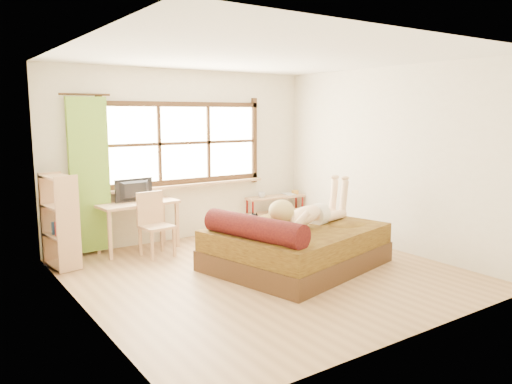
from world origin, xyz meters
TOP-DOWN VIEW (x-y plane):
  - floor at (0.00, 0.00)m, footprint 4.50×4.50m
  - ceiling at (0.00, 0.00)m, footprint 4.50×4.50m
  - wall_back at (0.00, 2.25)m, footprint 4.50×0.00m
  - wall_front at (0.00, -2.25)m, footprint 4.50×0.00m
  - wall_left at (-2.25, 0.00)m, footprint 0.00×4.50m
  - wall_right at (2.25, 0.00)m, footprint 0.00×4.50m
  - window at (0.00, 2.22)m, footprint 2.80×0.16m
  - curtain at (-1.55, 2.13)m, footprint 0.55×0.10m
  - bed at (0.47, 0.01)m, footprint 2.48×2.16m
  - woman at (0.67, -0.02)m, footprint 1.55×0.77m
  - kitten at (-0.20, 0.13)m, footprint 0.34×0.20m
  - desk at (-0.93, 1.95)m, footprint 1.21×0.64m
  - monitor at (-0.93, 2.00)m, footprint 0.59×0.13m
  - chair at (-0.83, 1.58)m, footprint 0.44×0.44m
  - pipe_shelf at (1.71, 2.07)m, footprint 1.14×0.41m
  - cup at (1.40, 2.07)m, footprint 0.14×0.14m
  - book at (1.90, 2.07)m, footprint 0.21×0.27m
  - bookshelf at (-2.08, 1.71)m, footprint 0.39×0.58m

SIDE VIEW (x-z plane):
  - floor at x=0.00m, z-range 0.00..0.00m
  - bed at x=0.47m, z-range -0.12..0.70m
  - pipe_shelf at x=1.71m, z-range 0.09..0.72m
  - chair at x=-0.83m, z-range 0.05..0.96m
  - book at x=1.90m, z-range 0.56..0.57m
  - cup at x=1.40m, z-range 0.56..0.65m
  - bookshelf at x=-2.08m, z-range 0.01..1.25m
  - desk at x=-0.93m, z-range 0.27..1.00m
  - kitten at x=-0.20m, z-range 0.53..0.79m
  - woman at x=0.67m, z-range 0.53..1.17m
  - monitor at x=-0.93m, z-range 0.73..1.07m
  - curtain at x=-1.55m, z-range 0.05..2.25m
  - wall_back at x=0.00m, z-range -0.90..3.60m
  - wall_front at x=0.00m, z-range -0.90..3.60m
  - wall_left at x=-2.25m, z-range -0.90..3.60m
  - wall_right at x=2.25m, z-range -0.90..3.60m
  - window at x=0.00m, z-range 0.78..2.24m
  - ceiling at x=0.00m, z-range 2.70..2.70m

